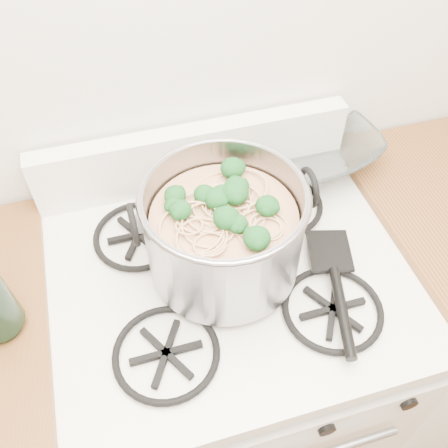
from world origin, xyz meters
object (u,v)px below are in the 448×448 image
gas_range (229,369)px  glass_bowl (311,152)px  stock_pot (224,232)px  spatula (330,249)px

gas_range → glass_bowl: bearing=43.1°
stock_pot → glass_bowl: 0.41m
gas_range → glass_bowl: 0.65m
gas_range → stock_pot: (-0.01, 0.02, 0.59)m
stock_pot → glass_bowl: (0.31, 0.26, -0.08)m
gas_range → spatula: spatula is taller
gas_range → spatula: size_ratio=2.98×
glass_bowl → spatula: bearing=-105.2°
stock_pot → spatula: 0.25m
stock_pot → spatula: (0.23, -0.04, -0.09)m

